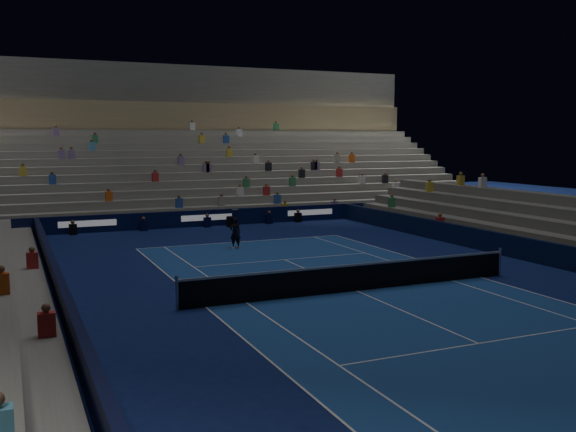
{
  "coord_description": "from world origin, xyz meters",
  "views": [
    {
      "loc": [
        -11.07,
        -19.28,
        5.31
      ],
      "look_at": [
        0.0,
        6.0,
        2.0
      ],
      "focal_mm": 40.11,
      "sensor_mm": 36.0,
      "label": 1
    }
  ],
  "objects": [
    {
      "name": "ground",
      "position": [
        0.0,
        0.0,
        0.0
      ],
      "size": [
        90.0,
        90.0,
        0.0
      ],
      "primitive_type": "plane",
      "color": "#0D1950",
      "rests_on": "ground"
    },
    {
      "name": "court_surface",
      "position": [
        0.0,
        0.0,
        0.01
      ],
      "size": [
        10.97,
        23.77,
        0.01
      ],
      "primitive_type": "cube",
      "color": "navy",
      "rests_on": "ground"
    },
    {
      "name": "sponsor_barrier_far",
      "position": [
        0.0,
        18.5,
        0.5
      ],
      "size": [
        44.0,
        0.25,
        1.0
      ],
      "primitive_type": "cube",
      "color": "#080F33",
      "rests_on": "ground"
    },
    {
      "name": "sponsor_barrier_east",
      "position": [
        9.7,
        0.0,
        0.5
      ],
      "size": [
        0.25,
        37.0,
        1.0
      ],
      "primitive_type": "cube",
      "color": "black",
      "rests_on": "ground"
    },
    {
      "name": "sponsor_barrier_west",
      "position": [
        -9.7,
        0.0,
        0.5
      ],
      "size": [
        0.25,
        37.0,
        1.0
      ],
      "primitive_type": "cube",
      "color": "black",
      "rests_on": "ground"
    },
    {
      "name": "grandstand_main",
      "position": [
        0.0,
        27.9,
        3.38
      ],
      "size": [
        44.0,
        15.2,
        11.2
      ],
      "color": "slate",
      "rests_on": "ground"
    },
    {
      "name": "tennis_net",
      "position": [
        0.0,
        0.0,
        0.5
      ],
      "size": [
        12.9,
        0.1,
        1.1
      ],
      "color": "#B2B2B7",
      "rests_on": "ground"
    },
    {
      "name": "tennis_player",
      "position": [
        -1.01,
        10.09,
        0.77
      ],
      "size": [
        0.59,
        0.41,
        1.53
      ],
      "primitive_type": "imported",
      "rotation": [
        0.0,
        0.0,
        3.23
      ],
      "color": "black",
      "rests_on": "ground"
    },
    {
      "name": "broadcast_camera",
      "position": [
        1.31,
        17.74,
        0.32
      ],
      "size": [
        0.64,
        1.0,
        0.61
      ],
      "color": "black",
      "rests_on": "ground"
    }
  ]
}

